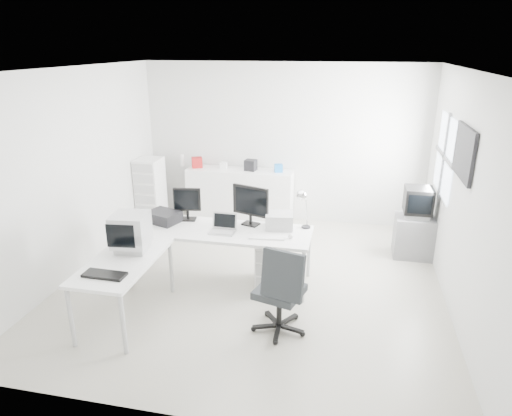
% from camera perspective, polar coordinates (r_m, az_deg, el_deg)
% --- Properties ---
extents(floor, '(5.00, 5.00, 0.01)m').
position_cam_1_polar(floor, '(6.35, -0.38, -9.12)').
color(floor, silver).
rests_on(floor, ground).
extents(ceiling, '(5.00, 5.00, 0.01)m').
position_cam_1_polar(ceiling, '(5.57, -0.45, 17.00)').
color(ceiling, white).
rests_on(ceiling, back_wall).
extents(back_wall, '(5.00, 0.02, 2.80)m').
position_cam_1_polar(back_wall, '(8.19, 3.38, 7.99)').
color(back_wall, silver).
rests_on(back_wall, floor).
extents(left_wall, '(0.02, 5.00, 2.80)m').
position_cam_1_polar(left_wall, '(6.78, -21.59, 4.11)').
color(left_wall, silver).
rests_on(left_wall, floor).
extents(right_wall, '(0.02, 5.00, 2.80)m').
position_cam_1_polar(right_wall, '(5.83, 24.37, 1.32)').
color(right_wall, silver).
rests_on(right_wall, floor).
extents(window, '(0.02, 1.20, 1.10)m').
position_cam_1_polar(window, '(6.91, 22.53, 5.99)').
color(window, white).
rests_on(window, right_wall).
extents(wall_picture, '(0.04, 0.90, 0.60)m').
position_cam_1_polar(wall_picture, '(5.79, 24.58, 6.34)').
color(wall_picture, black).
rests_on(wall_picture, right_wall).
extents(main_desk, '(2.40, 0.80, 0.75)m').
position_cam_1_polar(main_desk, '(6.24, -4.32, -5.88)').
color(main_desk, silver).
rests_on(main_desk, floor).
extents(side_desk, '(0.70, 1.40, 0.75)m').
position_cam_1_polar(side_desk, '(5.63, -15.96, -9.64)').
color(side_desk, silver).
rests_on(side_desk, floor).
extents(drawer_pedestal, '(0.40, 0.50, 0.60)m').
position_cam_1_polar(drawer_pedestal, '(6.17, 2.13, -6.91)').
color(drawer_pedestal, silver).
rests_on(drawer_pedestal, floor).
extents(inkjet_printer, '(0.51, 0.46, 0.15)m').
position_cam_1_polar(inkjet_printer, '(6.42, -11.48, -1.09)').
color(inkjet_printer, black).
rests_on(inkjet_printer, main_desk).
extents(lcd_monitor_small, '(0.41, 0.27, 0.48)m').
position_cam_1_polar(lcd_monitor_small, '(6.39, -8.59, 0.53)').
color(lcd_monitor_small, black).
rests_on(lcd_monitor_small, main_desk).
extents(lcd_monitor_large, '(0.58, 0.37, 0.56)m').
position_cam_1_polar(lcd_monitor_large, '(6.13, -0.69, 0.32)').
color(lcd_monitor_large, black).
rests_on(lcd_monitor_large, main_desk).
extents(laptop, '(0.35, 0.36, 0.23)m').
position_cam_1_polar(laptop, '(5.94, -4.25, -2.07)').
color(laptop, '#B7B7BA').
rests_on(laptop, main_desk).
extents(white_keyboard, '(0.46, 0.19, 0.02)m').
position_cam_1_polar(white_keyboard, '(5.81, 1.36, -3.68)').
color(white_keyboard, silver).
rests_on(white_keyboard, main_desk).
extents(white_mouse, '(0.07, 0.07, 0.07)m').
position_cam_1_polar(white_mouse, '(5.80, 4.37, -3.51)').
color(white_mouse, silver).
rests_on(white_mouse, main_desk).
extents(laser_printer, '(0.40, 0.36, 0.21)m').
position_cam_1_polar(laser_printer, '(6.09, 2.93, -1.59)').
color(laser_printer, '#ABABAB').
rests_on(laser_printer, main_desk).
extents(desk_lamp, '(0.19, 0.19, 0.48)m').
position_cam_1_polar(desk_lamp, '(6.08, 6.34, -0.36)').
color(desk_lamp, silver).
rests_on(desk_lamp, main_desk).
extents(crt_monitor, '(0.41, 0.41, 0.42)m').
position_cam_1_polar(crt_monitor, '(5.58, -15.36, -3.17)').
color(crt_monitor, '#B7B7BA').
rests_on(crt_monitor, side_desk).
extents(black_keyboard, '(0.46, 0.19, 0.03)m').
position_cam_1_polar(black_keyboard, '(5.15, -18.41, -7.91)').
color(black_keyboard, black).
rests_on(black_keyboard, side_desk).
extents(office_chair, '(0.77, 0.77, 1.09)m').
position_cam_1_polar(office_chair, '(5.11, 2.97, -9.87)').
color(office_chair, '#292C2F').
rests_on(office_chair, floor).
extents(tv_cabinet, '(0.58, 0.47, 0.63)m').
position_cam_1_polar(tv_cabinet, '(7.35, 19.11, -3.39)').
color(tv_cabinet, slate).
rests_on(tv_cabinet, floor).
extents(crt_tv, '(0.50, 0.48, 0.45)m').
position_cam_1_polar(crt_tv, '(7.16, 19.59, 0.59)').
color(crt_tv, black).
rests_on(crt_tv, tv_cabinet).
extents(sideboard, '(1.91, 0.48, 0.95)m').
position_cam_1_polar(sideboard, '(8.32, -2.00, 1.63)').
color(sideboard, silver).
rests_on(sideboard, floor).
extents(clutter_box_a, '(0.24, 0.22, 0.18)m').
position_cam_1_polar(clutter_box_a, '(8.39, -7.39, 5.67)').
color(clutter_box_a, '#A21718').
rests_on(clutter_box_a, sideboard).
extents(clutter_box_b, '(0.12, 0.11, 0.12)m').
position_cam_1_polar(clutter_box_b, '(8.25, -4.08, 5.31)').
color(clutter_box_b, silver).
rests_on(clutter_box_b, sideboard).
extents(clutter_box_c, '(0.22, 0.21, 0.19)m').
position_cam_1_polar(clutter_box_c, '(8.12, -0.67, 5.38)').
color(clutter_box_c, black).
rests_on(clutter_box_c, sideboard).
extents(clutter_box_d, '(0.17, 0.16, 0.14)m').
position_cam_1_polar(clutter_box_d, '(8.03, 2.83, 5.00)').
color(clutter_box_d, blue).
rests_on(clutter_box_d, sideboard).
extents(clutter_bottle, '(0.07, 0.07, 0.22)m').
position_cam_1_polar(clutter_bottle, '(8.52, -9.22, 5.92)').
color(clutter_bottle, silver).
rests_on(clutter_bottle, sideboard).
extents(filing_cabinet, '(0.41, 0.49, 1.18)m').
position_cam_1_polar(filing_cabinet, '(8.41, -13.02, 2.11)').
color(filing_cabinet, silver).
rests_on(filing_cabinet, floor).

